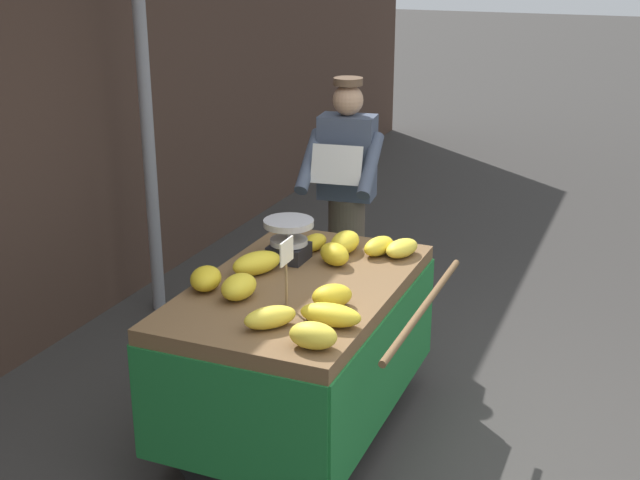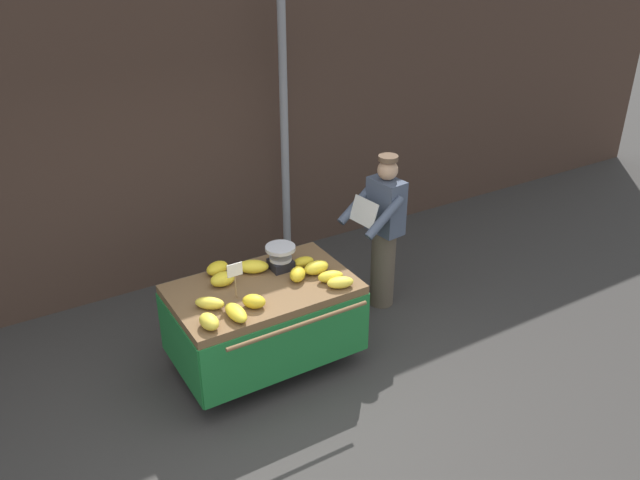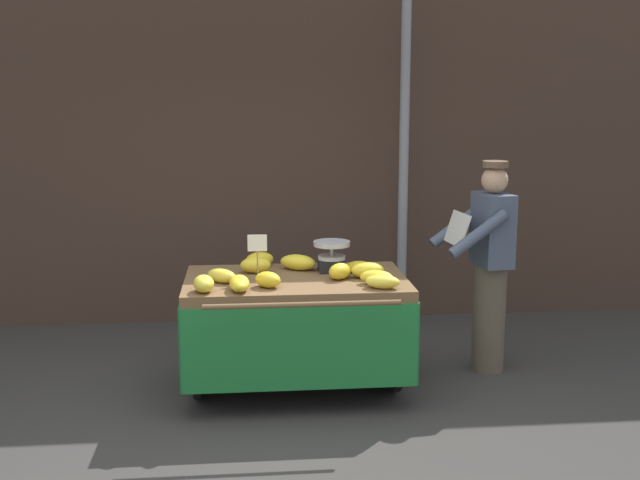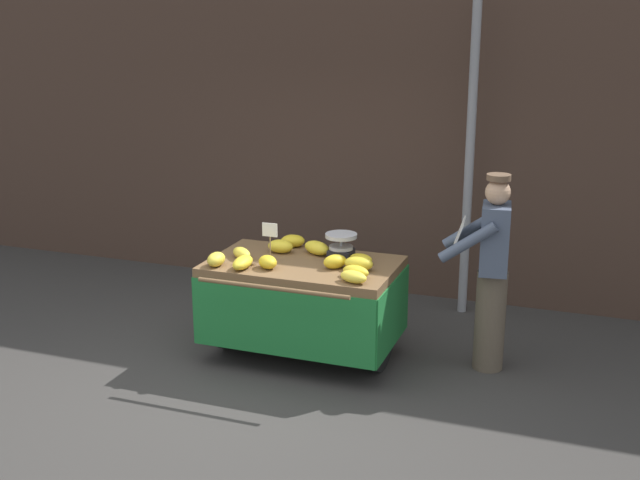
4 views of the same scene
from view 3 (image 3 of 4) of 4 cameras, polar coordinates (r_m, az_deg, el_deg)
name	(u,v)px [view 3 (image 3 of 4)]	position (r m, az deg, el deg)	size (l,w,h in m)	color
ground_plane	(272,450)	(5.20, -3.50, -14.93)	(60.00, 60.00, 0.00)	#383533
back_wall	(258,121)	(7.75, -4.49, 8.59)	(16.00, 0.24, 3.93)	#473328
street_pole	(404,161)	(7.47, 6.09, 5.70)	(0.09, 0.09, 3.21)	gray
banana_cart	(296,310)	(5.88, -1.75, -5.06)	(1.66, 1.21, 0.89)	brown
weighing_scale	(332,256)	(6.00, 0.85, -1.19)	(0.28, 0.28, 0.24)	black
price_sign	(257,247)	(5.69, -4.57, -0.54)	(0.14, 0.01, 0.34)	#997A51
banana_bunch_0	(256,265)	(5.99, -4.70, -1.82)	(0.16, 0.23, 0.12)	yellow
banana_bunch_1	(383,282)	(5.51, 4.57, -3.03)	(0.14, 0.24, 0.10)	yellow
banana_bunch_2	(340,271)	(5.76, 1.46, -2.28)	(0.14, 0.21, 0.12)	gold
banana_bunch_3	(367,270)	(5.81, 3.46, -2.20)	(0.15, 0.25, 0.12)	yellow
banana_bunch_4	(298,262)	(6.06, -1.61, -1.63)	(0.15, 0.29, 0.12)	yellow
banana_bunch_5	(239,283)	(5.46, -5.86, -3.14)	(0.14, 0.30, 0.10)	yellow
banana_bunch_6	(359,267)	(5.98, 2.84, -1.96)	(0.12, 0.21, 0.09)	gold
banana_bunch_7	(268,280)	(5.53, -3.80, -2.89)	(0.15, 0.20, 0.11)	gold
banana_bunch_8	(204,284)	(5.45, -8.43, -3.15)	(0.14, 0.22, 0.12)	yellow
banana_bunch_9	(222,276)	(5.71, -7.15, -2.59)	(0.12, 0.26, 0.10)	yellow
banana_bunch_10	(376,277)	(5.63, 4.12, -2.71)	(0.13, 0.24, 0.10)	yellow
banana_bunch_11	(260,259)	(6.19, -4.40, -1.41)	(0.16, 0.22, 0.12)	gold
vendor_person	(489,266)	(6.44, 12.18, -1.85)	(0.62, 0.56, 1.71)	brown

